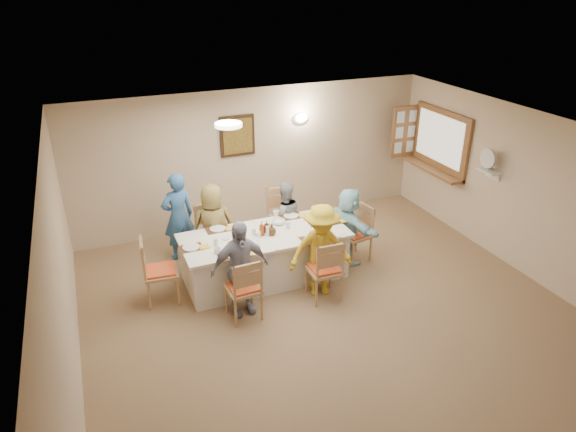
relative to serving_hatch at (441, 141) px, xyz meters
name	(u,v)px	position (x,y,z in m)	size (l,w,h in m)	color
ground	(342,326)	(-3.21, -2.40, -1.50)	(7.00, 7.00, 0.00)	#866546
room_walls	(347,225)	(-3.21, -2.40, 0.01)	(7.00, 7.00, 7.00)	#C9B096
wall_picture	(237,136)	(-3.51, 1.06, 0.20)	(0.62, 0.05, 0.72)	#402916
wall_sconce	(301,118)	(-2.31, 1.04, 0.40)	(0.26, 0.09, 0.18)	white
ceiling_light	(228,125)	(-4.21, -0.90, 0.97)	(0.36, 0.36, 0.05)	white
serving_hatch	(441,141)	(0.00, 0.00, 0.00)	(0.06, 1.50, 1.15)	brown
hatch_sill	(432,169)	(-0.12, 0.00, -0.53)	(0.30, 1.50, 0.05)	brown
shutter_door	(405,132)	(-0.26, 0.76, 0.00)	(0.55, 0.04, 1.00)	brown
fan_shelf	(489,171)	(-0.08, -1.35, -0.10)	(0.22, 0.36, 0.03)	white
desk_fan	(489,162)	(-0.11, -1.35, 0.05)	(0.30, 0.30, 0.28)	#A5A5A8
dining_table	(265,256)	(-3.74, -0.88, -1.12)	(2.48, 1.05, 0.76)	white
chair_back_left	(212,235)	(-4.34, -0.08, -1.02)	(0.46, 0.46, 0.95)	tan
chair_back_right	(282,220)	(-3.14, -0.08, -0.98)	(0.49, 0.49, 1.03)	tan
chair_front_left	(243,287)	(-4.34, -1.68, -1.03)	(0.45, 0.45, 0.94)	tan
chair_front_right	(324,268)	(-3.14, -1.68, -1.02)	(0.46, 0.46, 0.97)	tan
chair_left_end	(161,270)	(-5.29, -0.88, -1.00)	(0.48, 0.48, 1.00)	tan
chair_right_end	(355,234)	(-2.19, -0.88, -1.04)	(0.44, 0.44, 0.93)	tan
diner_back_left	(213,226)	(-4.34, -0.20, -0.81)	(0.72, 0.52, 1.38)	olive
diner_back_right	(285,218)	(-3.14, -0.20, -0.88)	(0.65, 0.53, 1.24)	gray
diner_front_left	(240,268)	(-4.34, -1.56, -0.81)	(0.83, 0.39, 1.39)	#9393A3
diner_front_right	(321,251)	(-3.14, -1.56, -0.80)	(0.99, 0.69, 1.41)	gold
diner_right_end	(349,226)	(-2.32, -0.88, -0.87)	(0.49, 1.21, 1.26)	#ADE9F4
caregiver	(178,217)	(-4.79, 0.27, -0.77)	(0.59, 0.45, 1.47)	#376DAE
placemat_fl	(234,255)	(-4.34, -1.30, -0.74)	(0.36, 0.27, 0.01)	#472B19
plate_fl	(234,254)	(-4.34, -1.30, -0.73)	(0.25, 0.25, 0.02)	white
napkin_fl	(247,254)	(-4.16, -1.35, -0.73)	(0.15, 0.15, 0.01)	gold
placemat_fr	(313,239)	(-3.14, -1.30, -0.74)	(0.36, 0.27, 0.01)	#472B19
plate_fr	(313,238)	(-3.14, -1.30, -0.73)	(0.25, 0.25, 0.02)	white
napkin_fr	(326,238)	(-2.96, -1.35, -0.73)	(0.13, 0.13, 0.01)	gold
placemat_bl	(218,229)	(-4.34, -0.46, -0.74)	(0.35, 0.26, 0.01)	#472B19
plate_bl	(218,229)	(-4.34, -0.46, -0.73)	(0.24, 0.24, 0.01)	white
napkin_bl	(230,228)	(-4.16, -0.51, -0.73)	(0.14, 0.14, 0.01)	gold
placemat_br	(291,216)	(-3.14, -0.46, -0.74)	(0.35, 0.26, 0.01)	#472B19
plate_br	(291,216)	(-3.14, -0.46, -0.73)	(0.23, 0.23, 0.01)	white
napkin_br	(302,215)	(-2.96, -0.51, -0.73)	(0.13, 0.13, 0.01)	gold
placemat_le	(191,248)	(-4.84, -0.88, -0.74)	(0.33, 0.24, 0.01)	#472B19
plate_le	(191,247)	(-4.84, -0.88, -0.73)	(0.24, 0.24, 0.01)	white
napkin_le	(204,247)	(-4.66, -0.93, -0.73)	(0.14, 0.14, 0.01)	gold
placemat_re	(332,221)	(-2.62, -0.88, -0.74)	(0.35, 0.26, 0.01)	#472B19
plate_re	(332,221)	(-2.62, -0.88, -0.73)	(0.22, 0.22, 0.01)	white
napkin_re	(344,220)	(-2.44, -0.93, -0.73)	(0.13, 0.13, 0.01)	gold
teacup_a	(218,251)	(-4.53, -1.17, -0.70)	(0.11, 0.11, 0.08)	white
teacup_b	(276,213)	(-3.35, -0.37, -0.69)	(0.13, 0.13, 0.09)	white
bowl_a	(252,243)	(-4.01, -1.12, -0.71)	(0.27, 0.27, 0.06)	white
bowl_b	(278,222)	(-3.42, -0.64, -0.71)	(0.23, 0.23, 0.07)	white
condiment_ketchup	(262,229)	(-3.79, -0.90, -0.63)	(0.11, 0.11, 0.22)	#A4360E
condiment_brown	(267,227)	(-3.68, -0.84, -0.65)	(0.11, 0.11, 0.19)	#452812
condiment_malt	(272,230)	(-3.65, -0.94, -0.65)	(0.17, 0.17, 0.17)	#452812
drinking_glass	(254,231)	(-3.89, -0.83, -0.68)	(0.06, 0.06, 0.09)	silver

